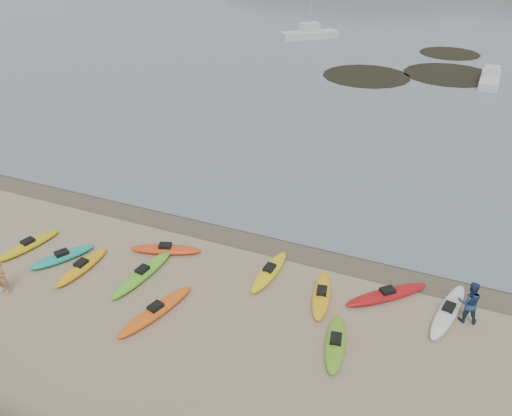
% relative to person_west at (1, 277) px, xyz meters
% --- Properties ---
extents(ground, '(600.00, 600.00, 0.00)m').
position_rel_person_west_xyz_m(ground, '(7.77, 7.95, -0.79)').
color(ground, tan).
rests_on(ground, ground).
extents(wet_sand, '(60.00, 60.00, 0.00)m').
position_rel_person_west_xyz_m(wet_sand, '(7.77, 7.65, -0.79)').
color(wet_sand, brown).
rests_on(wet_sand, ground).
extents(kayaks, '(19.73, 8.17, 0.34)m').
position_rel_person_west_xyz_m(kayaks, '(7.67, 3.76, -0.62)').
color(kayaks, '#FFAF15').
rests_on(kayaks, ground).
extents(person_west, '(0.59, 0.40, 1.59)m').
position_rel_person_west_xyz_m(person_west, '(0.00, 0.00, 0.00)').
color(person_west, tan).
rests_on(person_west, ground).
extents(person_east, '(0.96, 0.80, 1.77)m').
position_rel_person_west_xyz_m(person_east, '(17.41, 5.61, 0.09)').
color(person_east, navy).
rests_on(person_east, ground).
extents(kelp_mats, '(15.94, 20.13, 0.04)m').
position_rel_person_west_xyz_m(kelp_mats, '(11.30, 41.94, -0.77)').
color(kelp_mats, black).
rests_on(kelp_mats, water).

